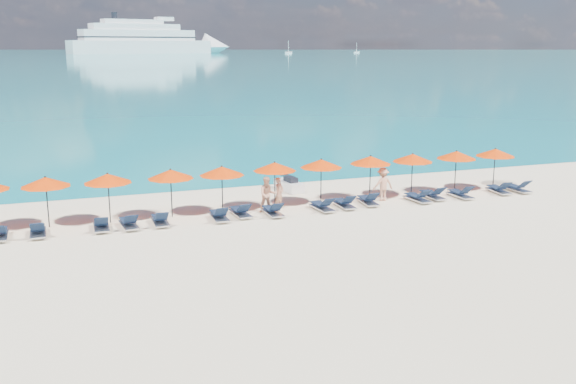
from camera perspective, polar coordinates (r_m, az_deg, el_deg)
name	(u,v)px	position (r m, az deg, el deg)	size (l,w,h in m)	color
ground	(312,235)	(26.79, 2.14, -3.86)	(1400.00, 1400.00, 0.00)	beige
sea	(67,53)	(683.94, -19.04, 11.63)	(1600.00, 1300.00, 0.01)	#1FA9B2
cruise_ship	(155,41)	(590.56, -11.72, 13.00)	(149.22, 57.75, 41.16)	white
sailboat_near	(288,52)	(580.77, 0.04, 12.32)	(6.09, 2.03, 11.17)	white
sailboat_far	(357,52)	(616.49, 6.11, 12.27)	(5.31, 1.77, 9.73)	white
jetski	(289,185)	(34.84, 0.12, 0.65)	(1.10, 2.25, 0.77)	white
beachgoer_a	(279,193)	(30.94, -0.80, -0.09)	(0.56, 0.36, 1.52)	tan
beachgoer_b	(268,195)	(30.23, -1.83, -0.23)	(0.83, 0.48, 1.70)	tan
beachgoer_c	(383,184)	(32.81, 8.43, 0.69)	(1.10, 0.51, 1.70)	tan
umbrella_1	(46,182)	(29.36, -20.75, 0.85)	(2.10, 2.10, 2.28)	black
umbrella_2	(108,178)	(29.26, -15.73, 1.17)	(2.10, 2.10, 2.28)	black
umbrella_3	(171,174)	(29.60, -10.40, 1.58)	(2.10, 2.10, 2.28)	black
umbrella_4	(222,171)	(29.98, -5.90, 1.87)	(2.10, 2.10, 2.28)	black
umbrella_5	(275,167)	(30.90, -1.19, 2.27)	(2.10, 2.10, 2.28)	black
umbrella_6	(321,164)	(31.75, 2.97, 2.54)	(2.10, 2.10, 2.28)	black
umbrella_7	(371,160)	(32.93, 7.36, 2.83)	(2.10, 2.10, 2.28)	black
umbrella_8	(413,158)	(33.93, 11.02, 3.00)	(2.10, 2.10, 2.28)	black
umbrella_9	(456,155)	(35.34, 14.75, 3.20)	(2.10, 2.10, 2.28)	black
umbrella_10	(495,153)	(36.75, 17.95, 3.36)	(2.10, 2.10, 2.28)	black
lounger_2	(38,231)	(28.53, -21.35, -3.22)	(0.65, 1.71, 0.66)	silver
lounger_3	(101,225)	(28.57, -16.27, -2.82)	(0.65, 1.71, 0.66)	silver
lounger_4	(129,223)	(28.57, -13.97, -2.68)	(0.78, 1.75, 0.66)	silver
lounger_5	(160,220)	(28.76, -11.30, -2.44)	(0.62, 1.70, 0.66)	silver
lounger_6	(219,215)	(29.12, -6.14, -2.07)	(0.63, 1.70, 0.66)	silver
lounger_7	(241,212)	(29.65, -4.24, -1.75)	(0.74, 1.74, 0.66)	silver
lounger_8	(273,211)	(29.74, -1.37, -1.67)	(0.66, 1.71, 0.66)	silver
lounger_9	(322,206)	(30.65, 3.05, -1.25)	(0.78, 1.75, 0.66)	silver
lounger_10	(344,203)	(31.25, 5.02, -1.00)	(0.63, 1.70, 0.66)	silver
lounger_11	(368,200)	(31.98, 7.13, -0.73)	(0.77, 1.75, 0.66)	silver
lounger_12	(418,197)	(32.98, 11.45, -0.47)	(0.78, 1.75, 0.66)	silver
lounger_13	(433,195)	(33.74, 12.74, -0.23)	(0.68, 1.72, 0.66)	silver
lounger_14	(460,194)	(34.32, 15.07, -0.13)	(0.66, 1.72, 0.66)	silver
lounger_15	(499,189)	(35.94, 18.23, 0.24)	(0.78, 1.75, 0.66)	silver
lounger_16	(517,188)	(36.64, 19.68, 0.36)	(0.76, 1.75, 0.66)	silver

